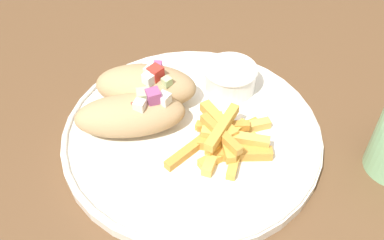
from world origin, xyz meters
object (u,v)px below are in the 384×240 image
at_px(plate, 192,134).
at_px(pita_sandwich_near, 131,115).
at_px(fries_pile, 226,139).
at_px(sauce_ramekin, 230,77).
at_px(pita_sandwich_far, 146,86).

relative_size(plate, pita_sandwich_near, 2.22).
bearing_deg(fries_pile, plate, -178.31).
distance_m(plate, pita_sandwich_near, 0.08).
relative_size(plate, sauce_ramekin, 4.45).
xyz_separation_m(plate, sauce_ramekin, (0.00, 0.10, 0.02)).
bearing_deg(pita_sandwich_far, fries_pile, -33.44).
bearing_deg(pita_sandwich_near, pita_sandwich_far, 65.60).
distance_m(pita_sandwich_near, fries_pile, 0.12).
bearing_deg(pita_sandwich_far, pita_sandwich_near, -102.36).
bearing_deg(pita_sandwich_near, sauce_ramekin, 23.92).
relative_size(pita_sandwich_far, fries_pile, 1.12).
height_order(plate, sauce_ramekin, sauce_ramekin).
bearing_deg(pita_sandwich_far, sauce_ramekin, 18.03).
distance_m(plate, pita_sandwich_far, 0.09).
relative_size(pita_sandwich_far, sauce_ramekin, 2.02).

